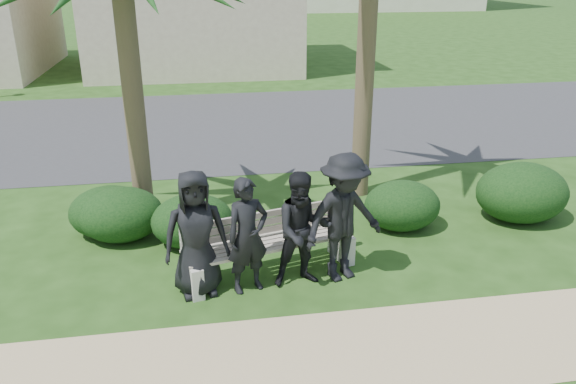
% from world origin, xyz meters
% --- Properties ---
extents(ground, '(160.00, 160.00, 0.00)m').
position_xyz_m(ground, '(0.00, 0.00, 0.00)').
color(ground, '#1D3D11').
rests_on(ground, ground).
extents(footpath, '(30.00, 1.60, 0.01)m').
position_xyz_m(footpath, '(0.00, -1.80, 0.00)').
color(footpath, tan).
rests_on(footpath, ground).
extents(asphalt_street, '(160.00, 8.00, 0.01)m').
position_xyz_m(asphalt_street, '(0.00, 8.00, 0.00)').
color(asphalt_street, '#2D2D30').
rests_on(asphalt_street, ground).
extents(park_bench, '(2.45, 1.10, 0.81)m').
position_xyz_m(park_bench, '(-0.27, 0.08, 0.37)').
color(park_bench, gray).
rests_on(park_bench, ground).
extents(man_a, '(0.87, 0.62, 1.65)m').
position_xyz_m(man_a, '(-1.24, -0.25, 0.83)').
color(man_a, black).
rests_on(man_a, ground).
extents(man_b, '(0.65, 0.53, 1.53)m').
position_xyz_m(man_b, '(-0.60, -0.29, 0.77)').
color(man_b, black).
rests_on(man_b, ground).
extents(man_c, '(0.79, 0.64, 1.55)m').
position_xyz_m(man_c, '(0.11, -0.26, 0.78)').
color(man_c, black).
rests_on(man_c, ground).
extents(man_d, '(1.29, 0.99, 1.76)m').
position_xyz_m(man_d, '(0.66, -0.21, 0.88)').
color(man_d, black).
rests_on(man_d, ground).
extents(hedge_a, '(1.23, 1.02, 0.80)m').
position_xyz_m(hedge_a, '(-2.56, 1.69, 0.40)').
color(hedge_a, black).
rests_on(hedge_a, ground).
extents(hedge_b, '(1.28, 1.06, 0.83)m').
position_xyz_m(hedge_b, '(-2.38, 1.52, 0.42)').
color(hedge_b, black).
rests_on(hedge_b, ground).
extents(hedge_c, '(1.23, 1.02, 0.80)m').
position_xyz_m(hedge_c, '(-1.30, 1.13, 0.40)').
color(hedge_c, black).
rests_on(hedge_c, ground).
extents(hedge_e, '(1.22, 1.01, 0.80)m').
position_xyz_m(hedge_e, '(2.00, 1.18, 0.40)').
color(hedge_e, black).
rests_on(hedge_e, ground).
extents(hedge_f, '(1.51, 1.25, 0.99)m').
position_xyz_m(hedge_f, '(4.06, 1.18, 0.49)').
color(hedge_f, black).
rests_on(hedge_f, ground).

